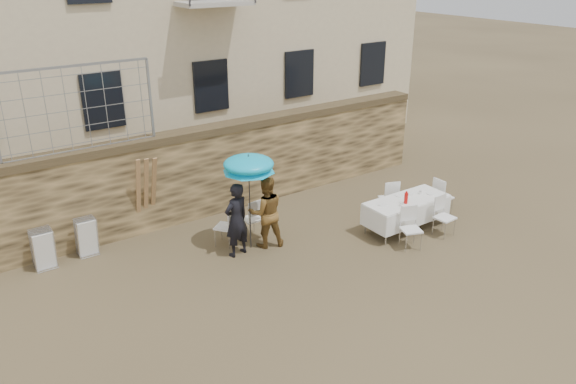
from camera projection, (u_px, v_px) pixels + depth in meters
ground at (336, 302)px, 10.64m from camera, size 80.00×80.00×0.00m
stone_wall at (211, 171)px, 14.00m from camera, size 13.00×0.50×2.20m
chain_link_fence at (77, 110)px, 11.65m from camera, size 3.20×0.06×1.80m
man_suit at (236, 220)px, 12.00m from camera, size 0.68×0.52×1.67m
woman_dress at (266, 212)px, 12.40m from camera, size 0.95×0.84×1.65m
umbrella at (249, 167)px, 11.86m from camera, size 1.13×1.13×2.04m
couple_chair_left at (225, 225)px, 12.56m from camera, size 0.67×0.67×0.96m
couple_chair_right at (252, 218)px, 12.92m from camera, size 0.51×0.51×0.96m
banquet_table at (407, 201)px, 13.19m from camera, size 2.10×0.85×0.78m
soda_bottle at (406, 198)px, 12.90m from camera, size 0.09×0.09×0.26m
table_chair_front_left at (411, 229)px, 12.41m from camera, size 0.62×0.62×0.96m
table_chair_front_right at (445, 217)px, 12.98m from camera, size 0.51×0.51×0.96m
table_chair_back at (388, 197)px, 14.00m from camera, size 0.61×0.61×0.96m
table_chair_side at (443, 196)px, 14.09m from camera, size 0.49×0.49×0.96m
chair_stack_left at (41, 245)px, 11.73m from camera, size 0.46×0.47×0.92m
chair_stack_right at (85, 234)px, 12.20m from camera, size 0.46×0.40×0.92m
wood_planks at (151, 194)px, 12.88m from camera, size 0.70×0.20×2.00m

